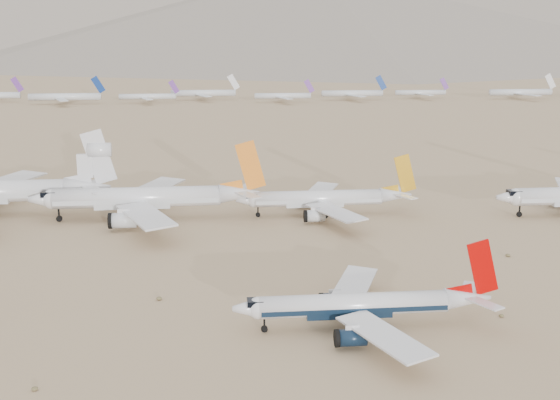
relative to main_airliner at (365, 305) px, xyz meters
name	(u,v)px	position (x,y,z in m)	size (l,w,h in m)	color
ground	(353,328)	(-1.74, 0.26, -3.77)	(7000.00, 7000.00, 0.00)	#907353
main_airliner	(365,305)	(0.00, 0.00, 0.00)	(38.89, 37.98, 13.72)	silver
row2_gold_tail	(325,199)	(4.91, 66.72, 0.42)	(42.15, 41.23, 15.01)	silver
row2_orange_tail	(147,198)	(-38.20, 67.20, 1.54)	(53.05, 51.89, 18.92)	silver
distant_storage_row	(277,94)	(20.23, 346.12, 0.65)	(578.54, 59.45, 15.37)	silver
foothills	(526,15)	(524.94, 1100.26, 63.38)	(4637.50, 1395.00, 155.00)	slate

